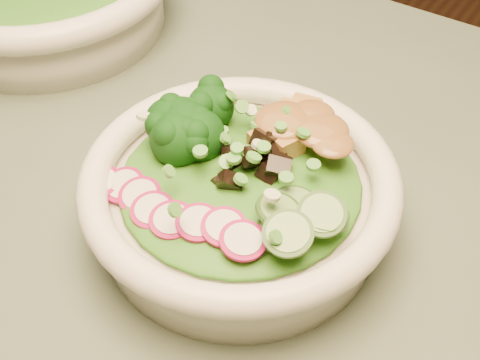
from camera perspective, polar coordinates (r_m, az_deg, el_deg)
The scene contains 10 objects.
dining_table at distance 0.70m, azimuth -16.98°, elevation -3.58°, with size 1.20×0.80×0.75m.
salad_bowl at distance 0.49m, azimuth 0.00°, elevation -1.49°, with size 0.23×0.23×0.06m.
lettuce_bed at distance 0.48m, azimuth 0.00°, elevation 0.08°, with size 0.18×0.18×0.02m, color #2A6515.
broccoli_florets at distance 0.50m, azimuth -4.12°, elevation 4.41°, with size 0.07×0.06×0.04m, color black, non-canonical shape.
radish_slices at distance 0.45m, azimuth -5.42°, elevation -3.13°, with size 0.09×0.03×0.02m, color #9B0B47, non-canonical shape.
cucumber_slices at distance 0.44m, azimuth 4.52°, elevation -3.09°, with size 0.06×0.06×0.03m, color #7CAD60, non-canonical shape.
mushroom_heap at distance 0.47m, azimuth 0.98°, elevation 1.61°, with size 0.06×0.06×0.03m, color black, non-canonical shape.
tofu_cubes at distance 0.50m, azimuth 4.96°, elevation 3.59°, with size 0.08×0.05×0.03m, color #A77837, non-canonical shape.
peanut_sauce at distance 0.49m, azimuth 5.04°, elevation 4.57°, with size 0.06×0.05×0.01m, color brown.
scallion_garnish at distance 0.46m, azimuth 0.00°, elevation 1.82°, with size 0.17×0.17×0.02m, color #52A139, non-canonical shape.
Camera 1 is at (0.41, -0.26, 1.14)m, focal length 50.00 mm.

